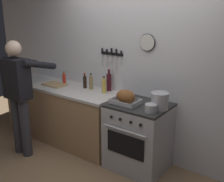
# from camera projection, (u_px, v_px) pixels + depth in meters

# --- Properties ---
(wall_back) EXTENTS (6.00, 0.13, 2.60)m
(wall_back) POSITION_uv_depth(u_px,v_px,m) (140.00, 66.00, 3.84)
(wall_back) COLOR silver
(wall_back) RESTS_ON ground
(counter_block) EXTENTS (2.03, 0.65, 0.90)m
(counter_block) POSITION_uv_depth(u_px,v_px,m) (62.00, 112.00, 4.49)
(counter_block) COLOR tan
(counter_block) RESTS_ON ground
(stove) EXTENTS (0.76, 0.67, 0.90)m
(stove) POSITION_uv_depth(u_px,v_px,m) (138.00, 136.00, 3.68)
(stove) COLOR #BCBCC1
(stove) RESTS_ON ground
(person_cook) EXTENTS (0.51, 0.63, 1.66)m
(person_cook) POSITION_uv_depth(u_px,v_px,m) (19.00, 91.00, 3.89)
(person_cook) COLOR #383842
(person_cook) RESTS_ON ground
(roasting_pan) EXTENTS (0.35, 0.26, 0.19)m
(roasting_pan) POSITION_uv_depth(u_px,v_px,m) (126.00, 98.00, 3.53)
(roasting_pan) COLOR #B7B7BC
(roasting_pan) RESTS_ON stove
(stock_pot) EXTENTS (0.21, 0.21, 0.20)m
(stock_pot) POSITION_uv_depth(u_px,v_px,m) (160.00, 101.00, 3.36)
(stock_pot) COLOR #B7B7BC
(stock_pot) RESTS_ON stove
(saucepan) EXTENTS (0.14, 0.14, 0.10)m
(saucepan) POSITION_uv_depth(u_px,v_px,m) (151.00, 108.00, 3.27)
(saucepan) COLOR #B7B7BC
(saucepan) RESTS_ON stove
(cutting_board) EXTENTS (0.36, 0.24, 0.02)m
(cutting_board) POSITION_uv_depth(u_px,v_px,m) (55.00, 84.00, 4.39)
(cutting_board) COLOR tan
(cutting_board) RESTS_ON counter_block
(bottle_cooking_oil) EXTENTS (0.07, 0.07, 0.24)m
(bottle_cooking_oil) POSITION_uv_depth(u_px,v_px,m) (104.00, 86.00, 3.98)
(bottle_cooking_oil) COLOR gold
(bottle_cooking_oil) RESTS_ON counter_block
(bottle_wine_red) EXTENTS (0.07, 0.07, 0.32)m
(bottle_wine_red) POSITION_uv_depth(u_px,v_px,m) (109.00, 82.00, 4.07)
(bottle_wine_red) COLOR #47141E
(bottle_wine_red) RESTS_ON counter_block
(bottle_soy_sauce) EXTENTS (0.05, 0.05, 0.23)m
(bottle_soy_sauce) POSITION_uv_depth(u_px,v_px,m) (85.00, 82.00, 4.21)
(bottle_soy_sauce) COLOR black
(bottle_soy_sauce) RESTS_ON counter_block
(bottle_vinegar) EXTENTS (0.06, 0.06, 0.24)m
(bottle_vinegar) POSITION_uv_depth(u_px,v_px,m) (91.00, 83.00, 4.15)
(bottle_vinegar) COLOR #997F4C
(bottle_vinegar) RESTS_ON counter_block
(bottle_hot_sauce) EXTENTS (0.05, 0.05, 0.20)m
(bottle_hot_sauce) POSITION_uv_depth(u_px,v_px,m) (64.00, 79.00, 4.44)
(bottle_hot_sauce) COLOR red
(bottle_hot_sauce) RESTS_ON counter_block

